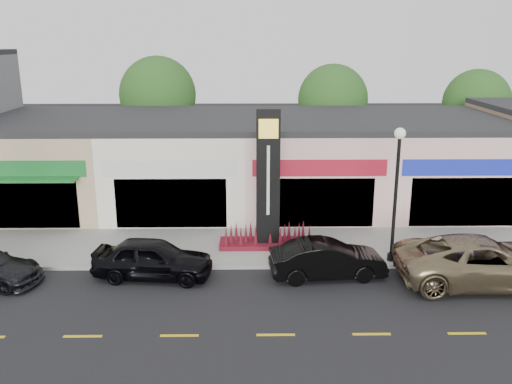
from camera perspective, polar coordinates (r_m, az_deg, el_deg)
The scene contains 15 objects.
ground at distance 20.20m, azimuth -7.02°, elevation -10.43°, with size 120.00×120.00×0.00m, color black.
sidewalk at distance 24.13m, azimuth -5.96°, elevation -5.71°, with size 52.00×4.30×0.15m, color gray.
curb at distance 22.06m, azimuth -6.46°, elevation -7.85°, with size 52.00×0.20×0.15m, color gray.
shop_beige at distance 32.01m, azimuth -20.31°, elevation 3.12°, with size 7.00×10.85×4.80m.
shop_cream at distance 30.41m, azimuth -7.75°, elevation 3.34°, with size 7.00×10.01×4.80m.
shop_pink_w at distance 30.37m, azimuth 5.50°, elevation 3.40°, with size 7.00×10.01×4.80m.
shop_pink_e at distance 31.91m, azimuth 18.11°, elevation 3.28°, with size 7.00×10.01×4.80m.
tree_rear_west at distance 38.19m, azimuth -10.28°, elevation 10.05°, with size 5.20×5.20×7.83m.
tree_rear_mid at distance 38.17m, azimuth 8.08°, elevation 9.64°, with size 4.80×4.80×7.29m.
tree_rear_east at distance 40.93m, azimuth 22.19°, elevation 8.69°, with size 4.60×4.60×6.94m.
lamp_east_near at distance 22.00m, azimuth 14.57°, elevation 1.04°, with size 0.44×0.44×5.47m.
pylon_sign at distance 23.18m, azimuth 1.26°, elevation -0.77°, with size 4.20×1.30×6.00m.
car_black_sedan at distance 21.29m, azimuth -10.80°, elevation -6.89°, with size 4.57×1.84×1.56m, color black.
car_black_conv at distance 21.14m, azimuth 7.52°, elevation -7.05°, with size 4.42×1.54×1.45m, color black.
car_gold_suv at distance 22.05m, azimuth 22.80°, elevation -6.75°, with size 6.45×2.97×1.79m, color #7F6E51.
Camera 1 is at (2.17, -18.00, 8.89)m, focal length 38.00 mm.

